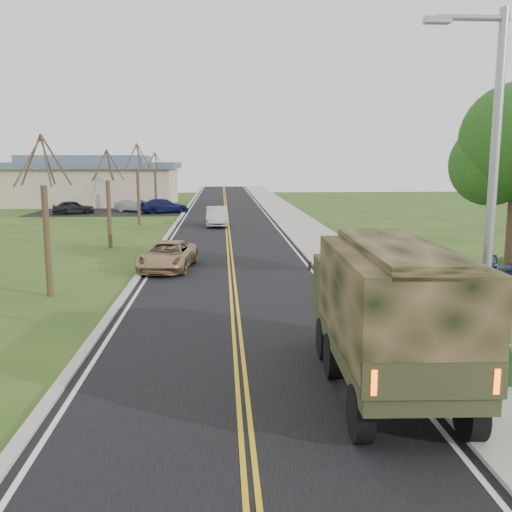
{
  "coord_description": "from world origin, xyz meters",
  "views": [
    {
      "loc": [
        -0.42,
        -11.66,
        5.14
      ],
      "look_at": [
        0.77,
        8.04,
        1.8
      ],
      "focal_mm": 40.0,
      "sensor_mm": 36.0,
      "label": 1
    }
  ],
  "objects": [
    {
      "name": "ground",
      "position": [
        0.0,
        0.0,
        0.0
      ],
      "size": [
        160.0,
        160.0,
        0.0
      ],
      "primitive_type": "plane",
      "color": "#274517",
      "rests_on": "ground"
    },
    {
      "name": "lot_car_navy",
      "position": [
        -6.05,
        44.32,
        0.7
      ],
      "size": [
        5.18,
        3.59,
        1.39
      ],
      "primitive_type": "imported",
      "rotation": [
        0.0,
        0.0,
        1.95
      ],
      "color": "#10153D",
      "rests_on": "ground"
    },
    {
      "name": "sidewalk_right",
      "position": [
        5.9,
        40.0,
        0.05
      ],
      "size": [
        3.2,
        120.0,
        0.1
      ],
      "primitive_type": "cube",
      "color": "#9E998E",
      "rests_on": "ground"
    },
    {
      "name": "military_truck",
      "position": [
        3.19,
        0.33,
        1.97
      ],
      "size": [
        2.62,
        6.98,
        3.44
      ],
      "rotation": [
        0.0,
        0.0,
        -0.03
      ],
      "color": "black",
      "rests_on": "ground"
    },
    {
      "name": "bare_tree_d",
      "position": [
        -7.0,
        46.0,
        2.55
      ],
      "size": [
        1.88,
        2.2,
        5.91
      ],
      "color": "#38281C",
      "rests_on": "ground"
    },
    {
      "name": "commercial_building",
      "position": [
        -15.98,
        55.97,
        2.69
      ],
      "size": [
        25.5,
        21.5,
        5.65
      ],
      "color": "tan",
      "rests_on": "ground"
    },
    {
      "name": "bare_tree_b",
      "position": [
        -7.0,
        22.0,
        2.48
      ],
      "size": [
        1.83,
        2.14,
        5.73
      ],
      "color": "#38281C",
      "rests_on": "ground"
    },
    {
      "name": "bare_tree_a",
      "position": [
        -7.0,
        10.0,
        2.63
      ],
      "size": [
        1.93,
        2.26,
        6.08
      ],
      "color": "#38281C",
      "rests_on": "ground"
    },
    {
      "name": "sedan_silver",
      "position": [
        -0.8,
        32.94,
        0.76
      ],
      "size": [
        1.61,
        4.61,
        1.52
      ],
      "primitive_type": "imported",
      "rotation": [
        0.0,
        0.0,
        0.0
      ],
      "color": "silver",
      "rests_on": "ground"
    },
    {
      "name": "bare_tree_c",
      "position": [
        -7.0,
        34.0,
        2.78
      ],
      "size": [
        2.04,
        2.39,
        6.42
      ],
      "color": "#38281C",
      "rests_on": "ground"
    },
    {
      "name": "road",
      "position": [
        0.0,
        40.0,
        0.01
      ],
      "size": [
        8.0,
        120.0,
        0.01
      ],
      "primitive_type": "cube",
      "color": "black",
      "rests_on": "ground"
    },
    {
      "name": "suv_champagne",
      "position": [
        -3.0,
        15.1,
        0.66
      ],
      "size": [
        2.77,
        5.01,
        1.33
      ],
      "primitive_type": "imported",
      "rotation": [
        0.0,
        0.0,
        -0.12
      ],
      "color": "tan",
      "rests_on": "ground"
    },
    {
      "name": "street_light",
      "position": [
        4.9,
        -0.5,
        4.43
      ],
      "size": [
        1.65,
        0.22,
        8.0
      ],
      "color": "gray",
      "rests_on": "ground"
    },
    {
      "name": "utility_box_far",
      "position": [
        4.6,
        -0.83,
        0.43
      ],
      "size": [
        0.6,
        0.51,
        0.65
      ],
      "primitive_type": "cube",
      "rotation": [
        0.0,
        0.0,
        0.11
      ],
      "color": "#184521",
      "rests_on": "sidewalk_right"
    },
    {
      "name": "curb_right",
      "position": [
        4.15,
        40.0,
        0.06
      ],
      "size": [
        0.3,
        120.0,
        0.12
      ],
      "primitive_type": "cube",
      "color": "#9E998E",
      "rests_on": "ground"
    },
    {
      "name": "curb_left",
      "position": [
        -4.15,
        40.0,
        0.05
      ],
      "size": [
        0.3,
        120.0,
        0.1
      ],
      "primitive_type": "cube",
      "color": "#9E998E",
      "rests_on": "ground"
    },
    {
      "name": "lot_car_dark",
      "position": [
        -14.59,
        43.66,
        0.66
      ],
      "size": [
        4.19,
        2.73,
        1.33
      ],
      "primitive_type": "imported",
      "rotation": [
        0.0,
        0.0,
        1.9
      ],
      "color": "black",
      "rests_on": "ground"
    },
    {
      "name": "lot_car_silver",
      "position": [
        -9.1,
        45.96,
        0.66
      ],
      "size": [
        4.22,
        2.55,
        1.31
      ],
      "primitive_type": "imported",
      "rotation": [
        0.0,
        0.0,
        1.26
      ],
      "color": "#AEAFB3",
      "rests_on": "ground"
    }
  ]
}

